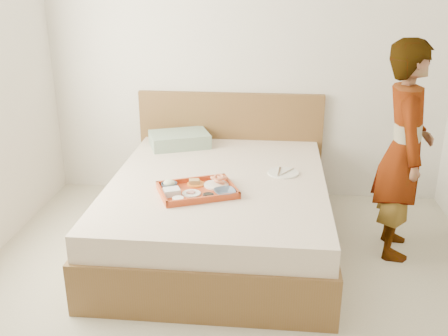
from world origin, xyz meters
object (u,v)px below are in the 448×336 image
Objects in this scene: tray at (197,190)px; person at (404,151)px; bed at (219,211)px; dinner_plate at (283,173)px.

tray is 1.47m from person.
dinner_plate is (0.47, 0.14, 0.27)m from bed.
person is at bearing -7.75° from dinner_plate.
tray is at bearing -144.25° from dinner_plate.
bed is 0.42m from tray.
bed is at bearing 96.73° from person.
dinner_plate is at bearing 87.71° from person.
tray is (-0.12, -0.28, 0.29)m from bed.
bed is 1.40m from person.
bed is 3.95× the size of tray.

